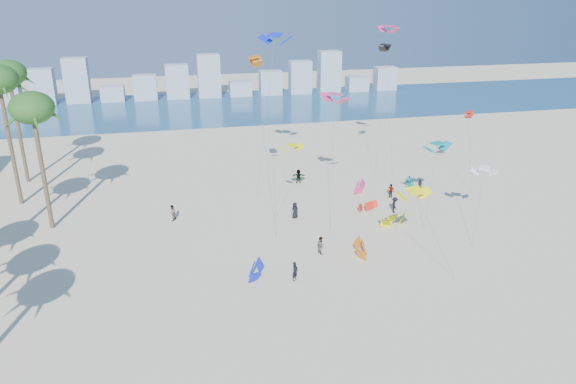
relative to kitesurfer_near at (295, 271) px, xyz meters
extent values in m
plane|color=beige|center=(-1.97, -8.81, -0.77)|extent=(220.00, 220.00, 0.00)
plane|color=navy|center=(-1.97, 63.19, -0.77)|extent=(220.00, 220.00, 0.00)
imported|color=black|center=(0.00, 0.00, 0.00)|extent=(0.66, 0.66, 1.54)
imported|color=gray|center=(3.13, 3.88, -0.01)|extent=(0.80, 0.90, 1.52)
imported|color=black|center=(2.66, 11.53, 0.03)|extent=(0.91, 0.74, 1.61)
imported|color=gray|center=(13.90, 14.64, -0.01)|extent=(0.75, 0.96, 1.52)
imported|color=black|center=(12.65, 10.62, 0.05)|extent=(0.75, 1.13, 1.64)
imported|color=gray|center=(5.27, 20.97, 0.06)|extent=(1.61, 0.83, 1.66)
imported|color=black|center=(17.33, 14.83, 0.06)|extent=(0.64, 0.45, 1.67)
imported|color=gray|center=(-9.04, 13.49, 0.02)|extent=(0.91, 0.97, 1.58)
cylinder|color=#595959|center=(1.42, 11.55, 2.74)|extent=(2.61, 2.64, 7.03)
cylinder|color=#595959|center=(6.00, 10.40, 5.10)|extent=(1.65, 5.08, 11.76)
cylinder|color=#595959|center=(14.84, 7.68, 2.98)|extent=(1.87, 2.50, 7.51)
cylinder|color=#595959|center=(-0.35, 10.29, 6.91)|extent=(0.75, 5.38, 15.37)
cylinder|color=#595959|center=(14.53, 17.72, 6.91)|extent=(0.44, 4.21, 15.37)
cylinder|color=#595959|center=(17.74, 4.15, 2.08)|extent=(2.84, 4.04, 5.72)
cylinder|color=#595959|center=(1.39, 19.79, 7.44)|extent=(2.74, 3.20, 16.44)
cylinder|color=#595959|center=(23.47, 15.81, 3.29)|extent=(0.81, 3.91, 8.13)
cylinder|color=#595959|center=(10.84, -1.18, 2.53)|extent=(2.78, 2.58, 6.61)
cylinder|color=#595959|center=(15.17, 21.88, 7.75)|extent=(1.35, 2.10, 17.05)
cylinder|color=brown|center=(-20.13, 14.19, 4.94)|extent=(0.40, 0.40, 11.43)
ellipsoid|color=#25521D|center=(-20.13, 14.19, 10.65)|extent=(3.80, 3.80, 2.85)
cylinder|color=brown|center=(-24.35, 21.19, 5.66)|extent=(0.40, 0.40, 12.86)
cylinder|color=brown|center=(-25.19, 28.19, 5.44)|extent=(0.40, 0.40, 12.43)
ellipsoid|color=#25521D|center=(-25.19, 28.19, 11.66)|extent=(3.80, 3.80, 2.85)
cube|color=#9EADBF|center=(-37.77, 73.19, 1.63)|extent=(4.40, 3.00, 4.80)
cube|color=#9EADBF|center=(-31.57, 73.19, 2.53)|extent=(4.40, 3.00, 6.60)
cube|color=#9EADBF|center=(-25.37, 73.19, 3.43)|extent=(4.40, 3.00, 8.40)
cube|color=#9EADBF|center=(-19.17, 73.19, 0.73)|extent=(4.40, 3.00, 3.00)
cube|color=#9EADBF|center=(-12.97, 73.19, 1.63)|extent=(4.40, 3.00, 4.80)
cube|color=#9EADBF|center=(-6.77, 73.19, 2.53)|extent=(4.40, 3.00, 6.60)
cube|color=#9EADBF|center=(-0.57, 73.19, 3.43)|extent=(4.40, 3.00, 8.40)
cube|color=#9EADBF|center=(5.63, 73.19, 0.73)|extent=(4.40, 3.00, 3.00)
cube|color=#9EADBF|center=(11.83, 73.19, 1.63)|extent=(4.40, 3.00, 4.80)
cube|color=#9EADBF|center=(18.03, 73.19, 2.53)|extent=(4.40, 3.00, 6.60)
cube|color=#9EADBF|center=(24.23, 73.19, 3.43)|extent=(4.40, 3.00, 8.40)
cube|color=#9EADBF|center=(30.43, 73.19, 0.73)|extent=(4.40, 3.00, 3.00)
cube|color=#9EADBF|center=(36.63, 73.19, 1.63)|extent=(4.40, 3.00, 4.80)
camera|label=1|loc=(-8.33, -35.55, 20.79)|focal=33.69mm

